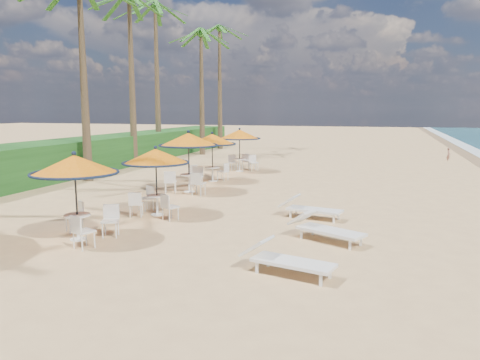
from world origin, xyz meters
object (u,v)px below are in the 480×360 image
object	(u,v)px
station_0	(77,175)
station_3	(212,144)
station_4	(240,139)
lounger_mid	(324,228)
lounger_near	(284,258)
station_1	(155,165)
station_2	(189,147)
lounger_far	(308,208)

from	to	relation	value
station_0	station_3	xyz separation A→B (m)	(-0.17, 10.40, 0.07)
station_4	lounger_mid	world-z (taller)	station_4
lounger_near	lounger_mid	bearing A→B (deg)	93.96
station_1	lounger_near	bearing A→B (deg)	-38.97
station_1	station_2	world-z (taller)	station_2
station_2	lounger_mid	bearing A→B (deg)	-41.83
station_0	station_1	xyz separation A→B (m)	(0.59, 3.19, -0.07)
station_2	station_4	xyz separation A→B (m)	(0.11, 6.85, -0.12)
station_1	station_3	xyz separation A→B (m)	(-0.76, 7.20, 0.14)
lounger_far	station_0	bearing A→B (deg)	-130.67
station_3	station_4	world-z (taller)	station_4
station_3	station_1	bearing A→B (deg)	-83.95
station_4	lounger_near	distance (m)	16.33
station_2	lounger_near	xyz separation A→B (m)	(5.79, -8.39, -1.54)
station_3	lounger_far	distance (m)	8.41
station_1	station_2	size ratio (longest dim) A/B	0.88
lounger_far	station_1	bearing A→B (deg)	-156.43
station_0	station_2	size ratio (longest dim) A/B	0.92
station_1	station_4	distance (m)	11.11
station_2	lounger_mid	xyz separation A→B (m)	(6.27, -5.61, -1.53)
station_1	lounger_mid	bearing A→B (deg)	-13.69
station_2	station_3	bearing A→B (deg)	91.83
station_2	lounger_near	distance (m)	10.31
station_4	lounger_mid	size ratio (longest dim) A/B	1.12
station_3	lounger_near	distance (m)	12.87
lounger_near	lounger_far	xyz separation A→B (m)	(-0.32, 5.21, -0.00)
station_0	station_2	distance (m)	7.44
station_1	lounger_mid	distance (m)	5.91
station_4	lounger_mid	distance (m)	13.97
station_2	station_3	xyz separation A→B (m)	(-0.09, 2.96, -0.08)
lounger_near	lounger_far	bearing A→B (deg)	107.11
station_1	lounger_mid	xyz separation A→B (m)	(5.60, -1.36, -1.31)
station_0	station_4	bearing A→B (deg)	89.88
station_3	lounger_far	bearing A→B (deg)	-47.76
lounger_near	lounger_mid	distance (m)	2.82
station_1	station_4	world-z (taller)	station_4
station_1	station_3	world-z (taller)	station_3
station_1	station_2	xyz separation A→B (m)	(-0.67, 4.25, 0.22)
station_0	lounger_far	xyz separation A→B (m)	(5.40, 4.26, -1.39)
station_0	station_4	distance (m)	14.29
station_0	station_1	size ratio (longest dim) A/B	1.04
station_4	station_2	bearing A→B (deg)	-90.90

